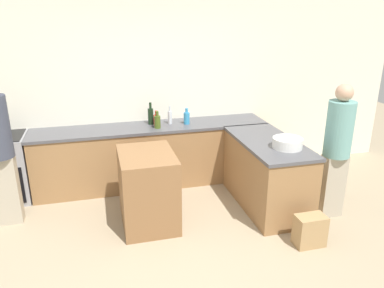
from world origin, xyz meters
name	(u,v)px	position (x,y,z in m)	size (l,w,h in m)	color
ground_plane	(185,266)	(0.00, 0.00, 0.00)	(14.00, 14.00, 0.00)	tan
wall_back	(147,89)	(0.00, 2.33, 1.35)	(8.00, 0.06, 2.70)	silver
counter_back	(153,155)	(0.00, 2.00, 0.44)	(3.33, 0.62, 0.89)	olive
counter_peninsula	(266,173)	(1.32, 0.99, 0.45)	(0.69, 1.46, 0.89)	olive
range_oven	(6,168)	(-1.96, 2.00, 0.45)	(0.59, 0.60, 0.90)	#99999E
island_table	(148,189)	(-0.23, 0.93, 0.44)	(0.63, 0.83, 0.89)	brown
mixing_bowl	(287,143)	(1.42, 0.70, 0.95)	(0.35, 0.35, 0.12)	white
dish_soap_bottle	(187,118)	(0.50, 1.97, 0.98)	(0.09, 0.09, 0.23)	#338CBF
olive_oil_bottle	(157,121)	(0.07, 1.88, 0.98)	(0.09, 0.09, 0.24)	#475B1E
wine_bottle_dark	(151,116)	(0.01, 2.09, 1.01)	(0.08, 0.08, 0.32)	black
vinegar_bottle_clear	(170,117)	(0.27, 2.04, 0.99)	(0.06, 0.06, 0.26)	silver
hot_sauce_bottle	(156,120)	(0.07, 1.99, 0.97)	(0.08, 0.08, 0.22)	red
person_at_peninsula	(337,147)	(1.98, 0.54, 0.90)	(0.31, 0.31, 1.65)	#ADA38E
paper_bag	(310,231)	(1.39, 0.02, 0.18)	(0.33, 0.20, 0.35)	#A88456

